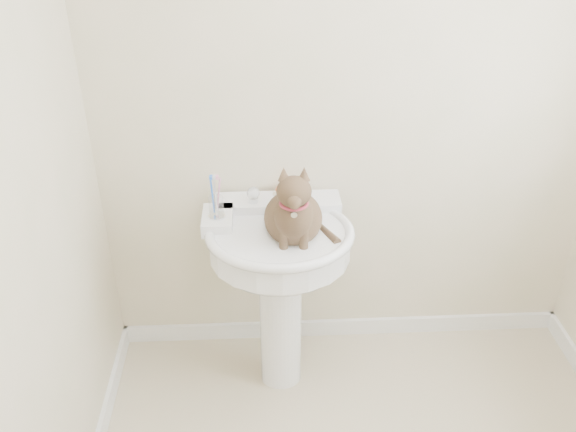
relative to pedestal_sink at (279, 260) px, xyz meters
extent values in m
cube|color=white|center=(0.33, 0.28, -0.63)|extent=(2.20, 0.02, 0.09)
cylinder|color=white|center=(0.00, -0.01, -0.34)|extent=(0.18, 0.18, 0.65)
cylinder|color=white|center=(0.00, -0.01, 0.08)|extent=(0.58, 0.58, 0.12)
ellipsoid|color=white|center=(0.00, -0.01, 0.02)|extent=(0.53, 0.46, 0.21)
torus|color=white|center=(0.00, -0.01, 0.14)|extent=(0.61, 0.61, 0.04)
cube|color=white|center=(0.00, 0.20, 0.15)|extent=(0.54, 0.14, 0.06)
cube|color=white|center=(-0.25, 0.08, 0.15)|extent=(0.12, 0.19, 0.06)
cylinder|color=silver|center=(0.00, 0.16, 0.21)|extent=(0.05, 0.05, 0.05)
cylinder|color=silver|center=(0.00, 0.11, 0.24)|extent=(0.04, 0.04, 0.14)
sphere|color=white|center=(-0.11, 0.18, 0.23)|extent=(0.06, 0.06, 0.06)
sphere|color=white|center=(0.11, 0.18, 0.23)|extent=(0.06, 0.06, 0.06)
cube|color=orange|center=(0.04, 0.24, 0.20)|extent=(0.10, 0.08, 0.03)
cylinder|color=silver|center=(-0.25, 0.06, 0.19)|extent=(0.07, 0.07, 0.01)
cylinder|color=white|center=(-0.25, 0.06, 0.23)|extent=(0.06, 0.06, 0.09)
cylinder|color=blue|center=(-0.26, 0.06, 0.28)|extent=(0.01, 0.01, 0.17)
cylinder|color=silver|center=(-0.25, 0.06, 0.28)|extent=(0.01, 0.01, 0.17)
cylinder|color=pink|center=(-0.24, 0.06, 0.28)|extent=(0.01, 0.01, 0.17)
ellipsoid|color=brown|center=(0.05, -0.01, 0.21)|extent=(0.23, 0.27, 0.21)
ellipsoid|color=brown|center=(0.05, -0.10, 0.28)|extent=(0.15, 0.14, 0.19)
ellipsoid|color=brown|center=(0.05, -0.14, 0.40)|extent=(0.13, 0.12, 0.12)
cone|color=brown|center=(0.02, -0.11, 0.46)|extent=(0.05, 0.05, 0.05)
cone|color=brown|center=(0.09, -0.11, 0.46)|extent=(0.05, 0.05, 0.05)
cylinder|color=brown|center=(0.18, 0.01, 0.14)|extent=(0.03, 0.03, 0.24)
torus|color=maroon|center=(0.05, -0.12, 0.34)|extent=(0.11, 0.11, 0.01)
camera|label=1|loc=(-0.07, -2.08, 1.46)|focal=38.00mm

